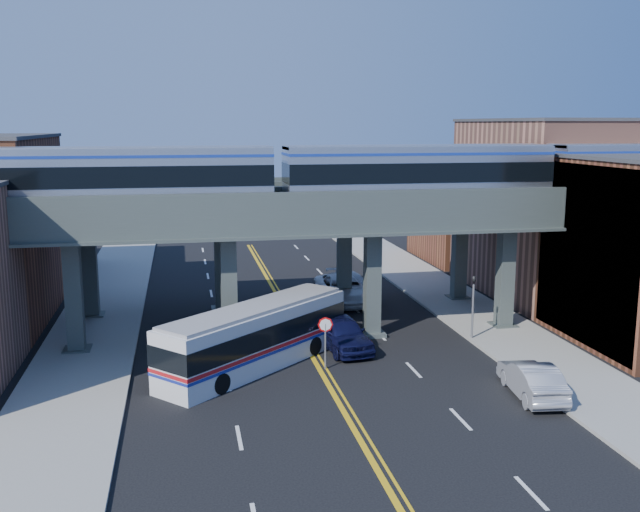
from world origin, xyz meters
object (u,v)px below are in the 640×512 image
Objects in this scene: transit_bus at (256,337)px; car_lane_c at (343,289)px; car_lane_a at (342,333)px; transit_train at (418,172)px; car_parked_curb at (532,379)px; car_lane_d at (351,285)px; stop_sign at (325,334)px; car_lane_b at (322,303)px; traffic_signal at (473,300)px.

car_lane_c is (7.08, 11.82, -0.62)m from transit_bus.
car_lane_a is at bearing -20.03° from transit_bus.
car_parked_curb is (1.99, -10.25, -8.42)m from transit_train.
transit_bus is 15.47m from car_lane_d.
stop_sign is 0.50× the size of car_lane_b.
transit_bus reaches higher than car_lane_d.
car_parked_curb is at bearing -58.44° from car_lane_a.
stop_sign reaches higher than car_lane_b.
car_lane_b is at bearing 17.30° from transit_bus.
traffic_signal is (8.90, 3.00, 0.54)m from stop_sign.
transit_train reaches higher than traffic_signal.
transit_train is 11.66m from car_lane_c.
car_lane_d is at bearing -73.08° from car_parked_curb.
car_lane_c is (2.10, 3.40, 0.03)m from car_lane_b.
transit_train is 10.91m from stop_sign.
car_lane_a is 10.57m from car_parked_curb.
stop_sign is at bearing -114.65° from car_lane_d.
car_lane_b is at bearing 79.76° from stop_sign.
car_lane_b is (4.98, 8.42, -0.65)m from transit_bus.
stop_sign is at bearing -106.77° from car_lane_c.
transit_bus is (-9.49, -4.01, -7.70)m from transit_train.
traffic_signal reaches higher than car_lane_a.
transit_train is at bearing -87.08° from car_lane_d.
transit_train reaches higher than car_lane_a.
stop_sign is 0.50× the size of car_lane_a.
traffic_signal reaches higher than car_lane_c.
car_lane_d is at bearing 57.29° from car_lane_c.
car_parked_curb is at bearing -76.56° from car_lane_c.
transit_bus is 1.94× the size of car_lane_b.
traffic_signal is at bearing -7.23° from car_lane_a.
transit_bus is at bearing -115.96° from car_lane_b.
transit_train is 8.69× the size of car_lane_a.
stop_sign is 9.41m from traffic_signal.
car_lane_b is at bearing -59.36° from car_parked_curb.
car_lane_b is 16.04m from car_parked_curb.
transit_train is at bearing 38.85° from stop_sign.
stop_sign is at bearing -141.15° from transit_train.
transit_train is at bearing 15.95° from car_lane_a.
car_lane_b is 1.10× the size of car_parked_curb.
car_lane_c is (3.80, 12.82, -0.87)m from stop_sign.
traffic_signal is at bearing -37.04° from car_lane_b.
car_lane_b is (0.20, 6.48, -0.03)m from car_lane_a.
car_lane_b is at bearing 80.47° from car_lane_a.
transit_train is 9.60× the size of car_parked_curb.
car_lane_c is (-5.10, 9.82, -1.41)m from traffic_signal.
stop_sign is (-6.21, -5.00, -7.45)m from transit_train.
car_lane_d is at bearing 71.72° from stop_sign.
traffic_signal is 8.41m from car_parked_curb.
car_lane_c is at bearing 69.13° from car_lane_a.
transit_train is at bearing 143.39° from traffic_signal.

